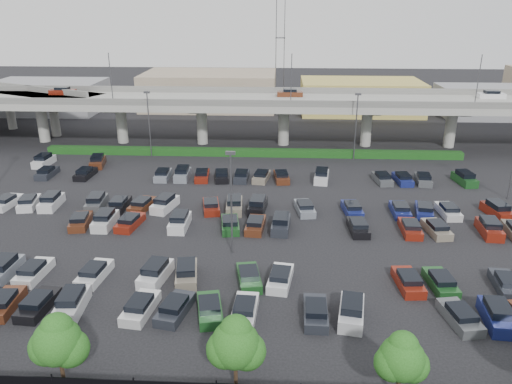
# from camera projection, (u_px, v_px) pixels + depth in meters

# --- Properties ---
(ground) EXTENTS (280.00, 280.00, 0.00)m
(ground) POSITION_uv_depth(u_px,v_px,m) (239.00, 219.00, 56.43)
(ground) COLOR black
(overpass) EXTENTS (150.00, 13.00, 15.80)m
(overpass) POSITION_uv_depth(u_px,v_px,m) (253.00, 104.00, 83.85)
(overpass) COLOR gray
(overpass) RESTS_ON ground
(hedge) EXTENTS (66.00, 1.60, 1.10)m
(hedge) POSITION_uv_depth(u_px,v_px,m) (252.00, 152.00, 79.56)
(hedge) COLOR #123D14
(hedge) RESTS_ON ground
(tree_row) EXTENTS (65.07, 3.66, 5.94)m
(tree_row) POSITION_uv_depth(u_px,v_px,m) (214.00, 343.00, 30.38)
(tree_row) COLOR #332316
(tree_row) RESTS_ON ground
(parked_cars) EXTENTS (63.08, 41.67, 1.67)m
(parked_cars) POSITION_uv_depth(u_px,v_px,m) (227.00, 228.00, 52.68)
(parked_cars) COLOR gray
(parked_cars) RESTS_ON ground
(light_poles) EXTENTS (66.90, 48.38, 10.30)m
(light_poles) POSITION_uv_depth(u_px,v_px,m) (203.00, 161.00, 56.27)
(light_poles) COLOR #454549
(light_poles) RESTS_ON ground
(distant_buildings) EXTENTS (138.00, 24.00, 9.00)m
(distant_buildings) POSITION_uv_depth(u_px,v_px,m) (316.00, 94.00, 112.19)
(distant_buildings) COLOR gray
(distant_buildings) RESTS_ON ground
(comm_tower) EXTENTS (2.40, 2.40, 30.00)m
(comm_tower) POSITION_uv_depth(u_px,v_px,m) (280.00, 35.00, 119.74)
(comm_tower) COLOR #454549
(comm_tower) RESTS_ON ground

